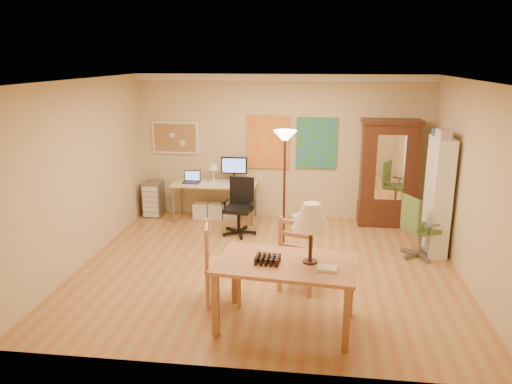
# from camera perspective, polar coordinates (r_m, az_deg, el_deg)

# --- Properties ---
(floor) EXTENTS (5.50, 5.50, 0.00)m
(floor) POSITION_cam_1_polar(r_m,az_deg,el_deg) (7.44, 1.37, -8.59)
(floor) COLOR #A4653A
(floor) RESTS_ON ground
(crown_molding) EXTENTS (5.50, 0.08, 0.12)m
(crown_molding) POSITION_cam_1_polar(r_m,az_deg,el_deg) (9.27, 3.05, 12.94)
(crown_molding) COLOR white
(crown_molding) RESTS_ON floor
(corkboard) EXTENTS (0.90, 0.04, 0.62)m
(corkboard) POSITION_cam_1_polar(r_m,az_deg,el_deg) (9.76, -9.21, 6.15)
(corkboard) COLOR #9B6E49
(corkboard) RESTS_ON floor
(art_panel_left) EXTENTS (0.80, 0.04, 1.00)m
(art_panel_left) POSITION_cam_1_polar(r_m,az_deg,el_deg) (9.42, 1.43, 5.72)
(art_panel_left) COLOR gold
(art_panel_left) RESTS_ON floor
(art_panel_right) EXTENTS (0.75, 0.04, 0.95)m
(art_panel_right) POSITION_cam_1_polar(r_m,az_deg,el_deg) (9.38, 6.93, 5.57)
(art_panel_right) COLOR teal
(art_panel_right) RESTS_ON floor
(dining_table) EXTENTS (1.66, 1.10, 1.47)m
(dining_table) POSITION_cam_1_polar(r_m,az_deg,el_deg) (5.59, 4.49, -6.60)
(dining_table) COLOR #9A5332
(dining_table) RESTS_ON floor
(ladder_chair_back) EXTENTS (0.60, 0.59, 1.04)m
(ladder_chair_back) POSITION_cam_1_polar(r_m,az_deg,el_deg) (6.61, 5.01, -7.22)
(ladder_chair_back) COLOR #A76D4C
(ladder_chair_back) RESTS_ON floor
(ladder_chair_left) EXTENTS (0.54, 0.55, 1.02)m
(ladder_chair_left) POSITION_cam_1_polar(r_m,az_deg,el_deg) (6.32, -4.10, -8.35)
(ladder_chair_left) COLOR #A76D4C
(ladder_chair_left) RESTS_ON floor
(torchiere_lamp) EXTENTS (0.35, 0.35, 1.94)m
(torchiere_lamp) POSITION_cam_1_polar(r_m,az_deg,el_deg) (7.52, 3.31, 4.13)
(torchiere_lamp) COLOR #41221A
(torchiere_lamp) RESTS_ON floor
(computer_desk) EXTENTS (1.57, 0.69, 1.19)m
(computer_desk) POSITION_cam_1_polar(r_m,az_deg,el_deg) (9.48, -4.47, -0.56)
(computer_desk) COLOR beige
(computer_desk) RESTS_ON floor
(office_chair_black) EXTENTS (0.61, 0.61, 0.99)m
(office_chair_black) POSITION_cam_1_polar(r_m,az_deg,el_deg) (8.71, -1.92, -3.14)
(office_chair_black) COLOR black
(office_chair_black) RESTS_ON floor
(office_chair_green) EXTENTS (0.60, 0.60, 0.97)m
(office_chair_green) POSITION_cam_1_polar(r_m,az_deg,el_deg) (8.11, 18.01, -5.33)
(office_chair_green) COLOR slate
(office_chair_green) RESTS_ON floor
(drawer_cart) EXTENTS (0.34, 0.41, 0.68)m
(drawer_cart) POSITION_cam_1_polar(r_m,az_deg,el_deg) (9.87, -11.63, -0.77)
(drawer_cart) COLOR slate
(drawer_cart) RESTS_ON floor
(armoire) EXTENTS (1.05, 0.50, 1.93)m
(armoire) POSITION_cam_1_polar(r_m,az_deg,el_deg) (9.36, 14.82, 1.35)
(armoire) COLOR #391F0F
(armoire) RESTS_ON floor
(bookshelf) EXTENTS (0.27, 0.73, 1.83)m
(bookshelf) POSITION_cam_1_polar(r_m,az_deg,el_deg) (8.23, 20.06, -0.47)
(bookshelf) COLOR white
(bookshelf) RESTS_ON floor
(wastebin) EXTENTS (0.30, 0.30, 0.37)m
(wastebin) POSITION_cam_1_polar(r_m,az_deg,el_deg) (8.68, 5.06, -3.80)
(wastebin) COLOR silver
(wastebin) RESTS_ON floor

